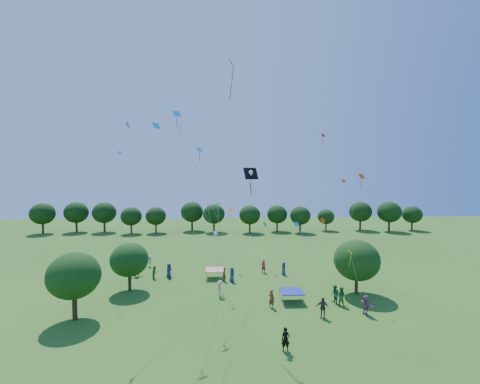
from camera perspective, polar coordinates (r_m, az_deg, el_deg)
name	(u,v)px	position (r m, az deg, el deg)	size (l,w,h in m)	color
near_tree_west	(74,276)	(32.13, -27.43, -13.08)	(4.45, 4.45, 5.89)	#422B19
near_tree_north	(129,260)	(37.67, -19.08, -11.31)	(4.07, 4.07, 5.26)	#422B19
near_tree_east	(357,260)	(36.76, 20.04, -11.33)	(4.75, 4.75, 5.78)	#422B19
treeline	(223,214)	(72.47, -3.07, -3.88)	(88.01, 8.77, 6.77)	#422B19
tent_red_stripe	(215,270)	(40.58, -4.53, -13.62)	(2.20, 2.20, 1.10)	red
tent_blue	(291,291)	(33.79, 9.13, -17.06)	(2.20, 2.20, 1.10)	navy
man_in_black	(286,339)	(25.40, 8.12, -24.53)	(0.63, 0.40, 1.69)	black
crowd_person_0	(232,275)	(39.15, -1.44, -14.49)	(0.85, 0.46, 1.73)	navy
crowd_person_1	(263,266)	(42.82, 4.17, -13.00)	(0.63, 0.41, 1.70)	maroon
crowd_person_2	(155,272)	(41.63, -14.92, -13.65)	(0.77, 0.41, 1.56)	#235226
crowd_person_3	(133,262)	(47.45, -18.50, -11.66)	(1.00, 0.45, 1.54)	#AEA18B
crowd_person_4	(346,260)	(48.24, 18.26, -11.37)	(0.95, 0.43, 1.62)	#3B312F
crowd_person_5	(366,305)	(32.66, 21.47, -18.19)	(1.68, 0.60, 1.80)	#874E73
crowd_person_6	(284,269)	(42.11, 7.77, -13.34)	(0.80, 0.43, 1.63)	#1A244C
crowd_person_7	(224,274)	(39.38, -2.83, -14.42)	(0.63, 0.40, 1.69)	maroon
crowd_person_8	(335,294)	(34.31, 16.52, -17.06)	(0.89, 0.48, 1.81)	#2B6437
crowd_person_9	(150,261)	(47.05, -15.72, -11.75)	(1.01, 0.45, 1.54)	#AEA48B
crowd_person_10	(323,308)	(30.93, 14.48, -19.27)	(1.08, 0.49, 1.83)	#3D3431
crowd_person_11	(137,269)	(43.13, -17.89, -12.91)	(1.72, 0.61, 1.84)	#995993
crowd_person_12	(169,271)	(41.65, -12.52, -13.48)	(0.86, 0.46, 1.74)	navy
crowd_person_13	(272,299)	(32.27, 5.62, -18.35)	(0.64, 0.41, 1.72)	maroon
crowd_person_14	(341,296)	(33.97, 17.52, -17.26)	(0.90, 0.49, 1.83)	#2B6530
crowd_person_15	(220,289)	(34.80, -3.57, -16.76)	(1.11, 0.50, 1.70)	#C1B19A
pirate_kite	(252,175)	(28.42, 2.07, 2.97)	(4.75, 1.49, 11.97)	black
red_high_kite	(232,101)	(31.85, -1.45, 15.92)	(0.51, 2.93, 22.43)	red
small_kite_0	(341,210)	(35.34, 17.50, -3.08)	(1.50, 1.16, 10.86)	red
small_kite_1	(324,228)	(36.41, 14.64, -6.29)	(0.61, 2.59, 6.60)	#DE480B
small_kite_2	(232,217)	(44.07, -1.45, -4.39)	(2.29, 4.38, 6.81)	orange
small_kite_3	(264,228)	(43.29, 4.23, -6.33)	(2.94, 2.55, 5.03)	#178045
small_kite_4	(302,233)	(35.47, 10.89, -7.19)	(3.64, 2.19, 6.20)	#125FB5
small_kite_5	(120,188)	(39.84, -20.50, 0.61)	(0.85, 2.19, 14.05)	#711684
small_kite_6	(216,239)	(36.36, -4.33, -8.25)	(0.69, 0.73, 5.07)	white
small_kite_7	(185,148)	(30.90, -9.67, 7.69)	(4.23, 5.73, 17.17)	#0C76BA
small_kite_8	(359,188)	(42.78, 20.35, 0.74)	(2.41, 2.13, 11.54)	#CD510C
small_kite_9	(328,170)	(42.21, 15.30, 3.77)	(2.96, 1.21, 16.53)	#FF2A0D
small_kite_10	(351,258)	(33.47, 19.18, -11.02)	(0.84, 1.49, 4.01)	yellow
small_kite_11	(218,220)	(35.23, -3.86, -4.93)	(0.41, 0.34, 8.33)	#1DA058
small_kite_12	(204,179)	(31.82, -6.44, 2.32)	(2.16, 4.22, 13.97)	blue
small_kite_13	(157,172)	(30.99, -14.62, 3.46)	(8.47, 5.82, 15.98)	#91187A
small_kite_14	(203,182)	(26.94, -6.59, 1.69)	(5.74, 5.44, 15.45)	silver
small_kite_15	(180,169)	(27.12, -10.58, 4.06)	(8.13, 5.06, 15.45)	#0B91AC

